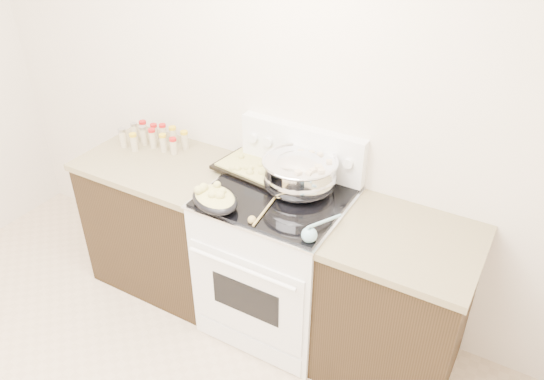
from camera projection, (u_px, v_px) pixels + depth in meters
The scene contains 9 objects.
counter_left at pixel (167, 220), 3.49m from camera, with size 0.93×0.67×0.92m.
counter_right at pixel (396, 306), 2.84m from camera, with size 0.73×0.67×0.92m.
kitchen_range at pixel (277, 258), 3.12m from camera, with size 0.78×0.73×1.22m.
mixing_bowl at pixel (300, 174), 2.87m from camera, with size 0.51×0.51×0.24m.
roasting_pan at pixel (214, 198), 2.76m from camera, with size 0.36×0.31×0.11m.
baking_sheet at pixel (255, 167), 3.08m from camera, with size 0.48×0.37×0.06m.
wooden_spoon at pixel (257, 216), 2.69m from camera, with size 0.06×0.29×0.04m.
blue_ladle at pixel (311, 233), 2.53m from camera, with size 0.11×0.27×0.10m.
spice_jars at pixel (153, 137), 3.37m from camera, with size 0.41×0.24×0.13m.
Camera 1 is at (1.52, -0.68, 2.52)m, focal length 35.00 mm.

